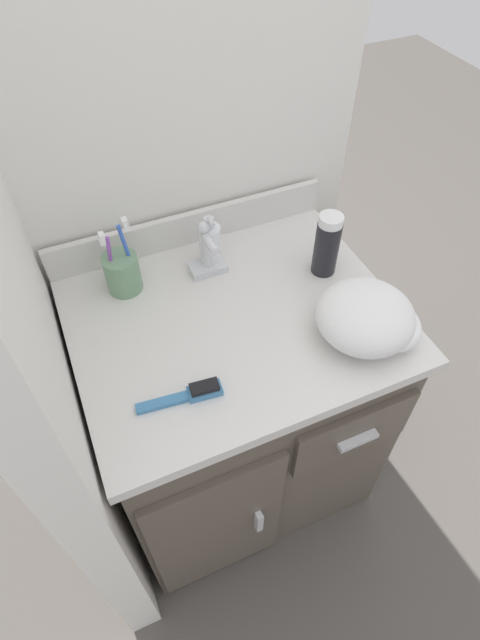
# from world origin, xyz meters

# --- Properties ---
(ground_plane) EXTENTS (6.00, 6.00, 0.00)m
(ground_plane) POSITION_xyz_m (0.00, 0.00, 0.00)
(ground_plane) COLOR #4C4742
(wall_back) EXTENTS (0.91, 0.08, 2.20)m
(wall_back) POSITION_xyz_m (0.00, 0.35, 1.10)
(wall_back) COLOR silver
(wall_back) RESTS_ON ground_plane
(vanity) EXTENTS (0.73, 0.61, 0.77)m
(vanity) POSITION_xyz_m (-0.00, -0.00, 0.40)
(vanity) COLOR brown
(vanity) RESTS_ON ground_plane
(backsplash) EXTENTS (0.73, 0.02, 0.09)m
(backsplash) POSITION_xyz_m (0.00, 0.29, 0.81)
(backsplash) COLOR silver
(backsplash) RESTS_ON vanity
(sink_faucet) EXTENTS (0.09, 0.09, 0.14)m
(sink_faucet) POSITION_xyz_m (0.00, 0.17, 0.82)
(sink_faucet) COLOR silver
(sink_faucet) RESTS_ON vanity
(toothbrush_cup) EXTENTS (0.08, 0.08, 0.19)m
(toothbrush_cup) POSITION_xyz_m (-0.20, 0.19, 0.82)
(toothbrush_cup) COLOR gray
(toothbrush_cup) RESTS_ON vanity
(soap_dispenser) EXTENTS (0.05, 0.06, 0.15)m
(soap_dispenser) POSITION_xyz_m (0.02, 0.19, 0.83)
(soap_dispenser) COLOR white
(soap_dispenser) RESTS_ON vanity
(shaving_cream_can) EXTENTS (0.06, 0.06, 0.16)m
(shaving_cream_can) POSITION_xyz_m (0.26, 0.06, 0.85)
(shaving_cream_can) COLOR black
(shaving_cream_can) RESTS_ON vanity
(hairbrush) EXTENTS (0.17, 0.04, 0.03)m
(hairbrush) POSITION_xyz_m (-0.16, -0.16, 0.78)
(hairbrush) COLOR teal
(hairbrush) RESTS_ON vanity
(hand_towel) EXTENTS (0.22, 0.21, 0.11)m
(hand_towel) POSITION_xyz_m (0.25, -0.16, 0.82)
(hand_towel) COLOR white
(hand_towel) RESTS_ON vanity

